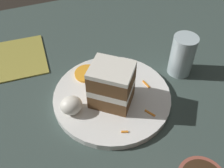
% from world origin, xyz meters
% --- Properties ---
extents(ground_plane, '(6.00, 6.00, 0.00)m').
position_xyz_m(ground_plane, '(0.00, 0.00, 0.00)').
color(ground_plane, black).
rests_on(ground_plane, ground).
extents(dining_table, '(1.17, 1.06, 0.03)m').
position_xyz_m(dining_table, '(0.00, 0.00, 0.01)').
color(dining_table, '#384742').
rests_on(dining_table, ground).
extents(plate, '(0.28, 0.28, 0.02)m').
position_xyz_m(plate, '(0.01, -0.01, 0.04)').
color(plate, white).
rests_on(plate, dining_table).
extents(cake_slice, '(0.12, 0.12, 0.10)m').
position_xyz_m(cake_slice, '(0.02, 0.01, 0.10)').
color(cake_slice, brown).
rests_on(cake_slice, plate).
extents(cream_dollop, '(0.05, 0.04, 0.04)m').
position_xyz_m(cream_dollop, '(0.11, 0.01, 0.06)').
color(cream_dollop, white).
rests_on(cream_dollop, plate).
extents(orange_garnish, '(0.06, 0.06, 0.01)m').
position_xyz_m(orange_garnish, '(0.04, -0.09, 0.05)').
color(orange_garnish, orange).
rests_on(orange_garnish, plate).
extents(carrot_shreds_scatter, '(0.13, 0.18, 0.00)m').
position_xyz_m(carrot_shreds_scatter, '(-0.03, 0.02, 0.04)').
color(carrot_shreds_scatter, orange).
rests_on(carrot_shreds_scatter, plate).
extents(drinking_glass, '(0.06, 0.06, 0.11)m').
position_xyz_m(drinking_glass, '(-0.20, -0.03, 0.07)').
color(drinking_glass, silver).
rests_on(drinking_glass, dining_table).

